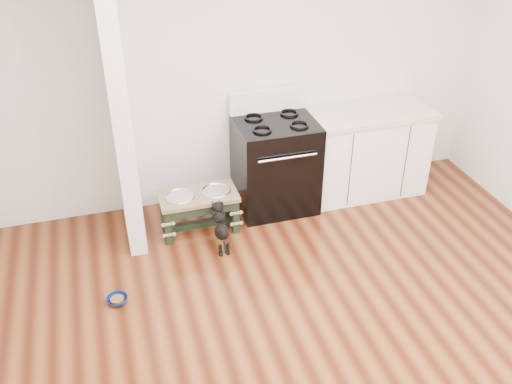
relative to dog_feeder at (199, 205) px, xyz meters
name	(u,v)px	position (x,y,z in m)	size (l,w,h in m)	color
ground	(335,369)	(0.57, -1.93, -0.28)	(5.00, 5.00, 0.00)	#43190C
room_shell	(356,171)	(0.57, -1.93, 1.34)	(5.00, 5.00, 5.00)	silver
partition_wall	(117,98)	(-0.60, 0.17, 1.07)	(0.15, 0.80, 2.70)	silver
oven_range	(275,163)	(0.82, 0.22, 0.19)	(0.76, 0.69, 1.14)	black
cabinet_run	(365,151)	(1.80, 0.24, 0.17)	(1.24, 0.64, 0.91)	white
dog_feeder	(199,205)	(0.00, 0.00, 0.00)	(0.72, 0.39, 0.41)	black
puppy	(221,226)	(0.13, -0.33, -0.04)	(0.13, 0.37, 0.44)	black
floor_bowl	(117,300)	(-0.85, -0.81, -0.26)	(0.17, 0.17, 0.05)	navy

